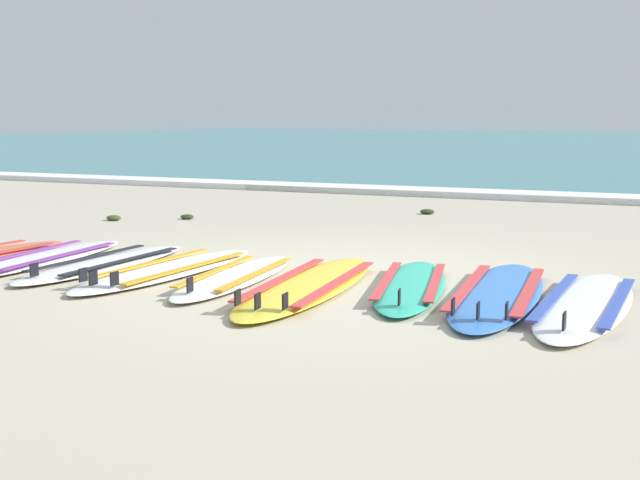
# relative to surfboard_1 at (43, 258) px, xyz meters

# --- Properties ---
(ground_plane) EXTENTS (80.00, 80.00, 0.00)m
(ground_plane) POSITION_rel_surfboard_1_xyz_m (2.80, 0.43, -0.04)
(ground_plane) COLOR #B7AD93
(sea) EXTENTS (80.00, 60.00, 0.10)m
(sea) POSITION_rel_surfboard_1_xyz_m (2.80, 37.38, 0.01)
(sea) COLOR teal
(sea) RESTS_ON ground
(wave_foam_strip) EXTENTS (80.00, 0.83, 0.11)m
(wave_foam_strip) POSITION_rel_surfboard_1_xyz_m (2.80, 7.80, 0.02)
(wave_foam_strip) COLOR white
(wave_foam_strip) RESTS_ON ground
(surfboard_1) EXTENTS (0.67, 2.31, 0.18)m
(surfboard_1) POSITION_rel_surfboard_1_xyz_m (0.00, 0.00, 0.00)
(surfboard_1) COLOR white
(surfboard_1) RESTS_ON ground
(surfboard_2) EXTENTS (0.65, 2.24, 0.18)m
(surfboard_2) POSITION_rel_surfboard_1_xyz_m (0.71, 0.02, 0.00)
(surfboard_2) COLOR white
(surfboard_2) RESTS_ON ground
(surfboard_3) EXTENTS (0.79, 2.41, 0.18)m
(surfboard_3) POSITION_rel_surfboard_1_xyz_m (1.42, -0.01, 0.00)
(surfboard_3) COLOR white
(surfboard_3) RESTS_ON ground
(surfboard_4) EXTENTS (0.67, 2.11, 0.18)m
(surfboard_4) POSITION_rel_surfboard_1_xyz_m (2.11, -0.05, 0.00)
(surfboard_4) COLOR white
(surfboard_4) RESTS_ON ground
(surfboard_5) EXTENTS (0.81, 2.62, 0.18)m
(surfboard_5) POSITION_rel_surfboard_1_xyz_m (2.81, -0.12, 0.00)
(surfboard_5) COLOR yellow
(surfboard_5) RESTS_ON ground
(surfboard_6) EXTENTS (0.95, 2.21, 0.18)m
(surfboard_6) POSITION_rel_surfboard_1_xyz_m (3.56, 0.19, 0.00)
(surfboard_6) COLOR #2DB793
(surfboard_6) RESTS_ON ground
(surfboard_7) EXTENTS (0.79, 2.56, 0.18)m
(surfboard_7) POSITION_rel_surfboard_1_xyz_m (4.26, 0.18, 0.00)
(surfboard_7) COLOR #3875CC
(surfboard_7) RESTS_ON ground
(surfboard_8) EXTENTS (0.71, 2.44, 0.18)m
(surfboard_8) POSITION_rel_surfboard_1_xyz_m (4.90, 0.08, -0.00)
(surfboard_8) COLOR white
(surfboard_8) RESTS_ON ground
(seaweed_clump_near_shoreline) EXTENTS (0.19, 0.15, 0.07)m
(seaweed_clump_near_shoreline) POSITION_rel_surfboard_1_xyz_m (-0.50, 3.29, -0.00)
(seaweed_clump_near_shoreline) COLOR #2D381E
(seaweed_clump_near_shoreline) RESTS_ON ground
(seaweed_clump_mid_sand) EXTENTS (0.20, 0.16, 0.07)m
(seaweed_clump_mid_sand) POSITION_rel_surfboard_1_xyz_m (-1.31, 2.79, -0.00)
(seaweed_clump_mid_sand) COLOR #384723
(seaweed_clump_mid_sand) RESTS_ON ground
(seaweed_clump_by_the_boards) EXTENTS (0.20, 0.16, 0.07)m
(seaweed_clump_by_the_boards) POSITION_rel_surfboard_1_xyz_m (2.30, 5.11, -0.00)
(seaweed_clump_by_the_boards) COLOR #2D381E
(seaweed_clump_by_the_boards) RESTS_ON ground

